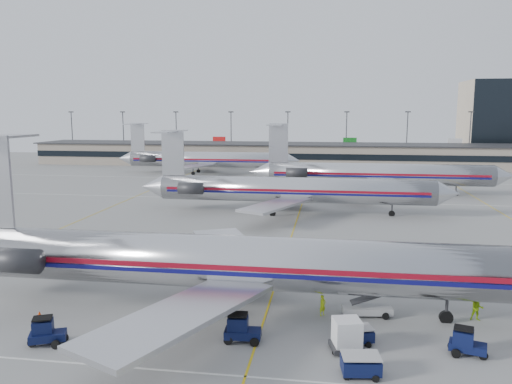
% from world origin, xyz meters
% --- Properties ---
extents(ground, '(260.00, 260.00, 0.00)m').
position_xyz_m(ground, '(0.00, 0.00, 0.00)').
color(ground, gray).
rests_on(ground, ground).
extents(apron_markings, '(160.00, 0.15, 0.02)m').
position_xyz_m(apron_markings, '(0.00, 10.00, 0.01)').
color(apron_markings, silver).
rests_on(apron_markings, ground).
extents(terminal, '(162.00, 17.00, 6.25)m').
position_xyz_m(terminal, '(0.00, 97.97, 3.16)').
color(terminal, gray).
rests_on(terminal, ground).
extents(light_mast_row, '(163.60, 0.40, 15.28)m').
position_xyz_m(light_mast_row, '(0.00, 112.00, 8.58)').
color(light_mast_row, '#38383D').
rests_on(light_mast_row, ground).
extents(jet_foreground, '(50.54, 29.76, 13.23)m').
position_xyz_m(jet_foreground, '(-3.22, -8.51, 3.84)').
color(jet_foreground, silver).
rests_on(jet_foreground, ground).
extents(jet_second_row, '(47.24, 27.81, 12.36)m').
position_xyz_m(jet_second_row, '(-1.65, 29.19, 3.59)').
color(jet_second_row, silver).
rests_on(jet_second_row, ground).
extents(jet_third_row, '(47.52, 29.23, 12.99)m').
position_xyz_m(jet_third_row, '(12.23, 49.46, 3.77)').
color(jet_third_row, silver).
rests_on(jet_third_row, ground).
extents(jet_back_row, '(45.47, 27.97, 12.43)m').
position_xyz_m(jet_back_row, '(-26.29, 74.43, 3.61)').
color(jet_back_row, silver).
rests_on(jet_back_row, ground).
extents(tug_left, '(2.51, 1.92, 1.83)m').
position_xyz_m(tug_left, '(-13.46, -15.97, 0.83)').
color(tug_left, '#091036').
rests_on(tug_left, ground).
extents(tug_center, '(2.44, 1.32, 1.93)m').
position_xyz_m(tug_center, '(-1.05, -13.72, 0.88)').
color(tug_center, '#091036').
rests_on(tug_center, ground).
extents(tug_right, '(2.40, 1.67, 1.77)m').
position_xyz_m(tug_right, '(13.06, -13.40, 0.81)').
color(tug_right, '#091036').
rests_on(tug_right, ground).
extents(cart_inner, '(2.35, 1.76, 1.23)m').
position_xyz_m(cart_inner, '(6.50, -16.85, 0.66)').
color(cart_inner, '#091036').
rests_on(cart_inner, ground).
extents(cart_outer, '(2.26, 1.86, 1.11)m').
position_xyz_m(cart_outer, '(6.49, -12.76, 0.59)').
color(cart_outer, '#091036').
rests_on(cart_outer, ground).
extents(uld_container, '(2.32, 2.08, 2.09)m').
position_xyz_m(uld_container, '(5.79, -13.95, 1.05)').
color(uld_container, '#2D2D30').
rests_on(uld_container, ground).
extents(belt_loader, '(4.37, 1.80, 2.26)m').
position_xyz_m(belt_loader, '(7.52, -8.10, 0.61)').
color(belt_loader, '#A0A0A0').
rests_on(belt_loader, ground).
extents(ramp_worker_near, '(0.66, 0.66, 1.56)m').
position_xyz_m(ramp_worker_near, '(4.18, -8.55, 0.78)').
color(ramp_worker_near, '#BDE015').
rests_on(ramp_worker_near, ground).
extents(ramp_worker_far, '(0.91, 0.72, 1.81)m').
position_xyz_m(ramp_worker_far, '(15.24, -7.79, 0.91)').
color(ramp_worker_far, '#95CC13').
rests_on(ramp_worker_far, ground).
extents(cone_left, '(0.45, 0.45, 0.60)m').
position_xyz_m(cone_left, '(-16.24, -12.27, 0.30)').
color(cone_left, '#CB3706').
rests_on(cone_left, ground).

